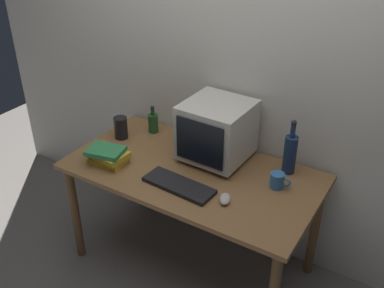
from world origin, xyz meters
TOP-DOWN VIEW (x-y plane):
  - ground_plane at (0.00, 0.00)m, footprint 6.00×6.00m
  - back_wall at (0.00, 0.46)m, footprint 4.00×0.08m
  - desk at (0.00, 0.00)m, footprint 1.51×0.79m
  - crt_monitor at (0.05, 0.19)m, footprint 0.39×0.40m
  - keyboard at (0.03, -0.19)m, footprint 0.43×0.18m
  - computer_mouse at (0.31, -0.17)m, footprint 0.09×0.12m
  - bottle_tall at (0.49, 0.28)m, footprint 0.08×0.08m
  - bottle_short at (-0.48, 0.27)m, footprint 0.07×0.07m
  - book_stack at (-0.48, -0.20)m, footprint 0.25×0.21m
  - mug at (0.50, 0.10)m, footprint 0.12×0.08m
  - metal_canister at (-0.61, 0.09)m, footprint 0.09×0.09m

SIDE VIEW (x-z plane):
  - ground_plane at x=0.00m, z-range 0.00..0.00m
  - desk at x=0.00m, z-range 0.28..1.03m
  - keyboard at x=0.03m, z-range 0.75..0.77m
  - computer_mouse at x=0.31m, z-range 0.75..0.78m
  - mug at x=0.50m, z-range 0.75..0.84m
  - book_stack at x=-0.48m, z-range 0.75..0.85m
  - bottle_short at x=-0.48m, z-range 0.72..0.92m
  - metal_canister at x=-0.61m, z-range 0.75..0.90m
  - bottle_tall at x=0.49m, z-range 0.71..1.05m
  - crt_monitor at x=0.05m, z-range 0.76..1.13m
  - back_wall at x=0.00m, z-range 0.00..2.50m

